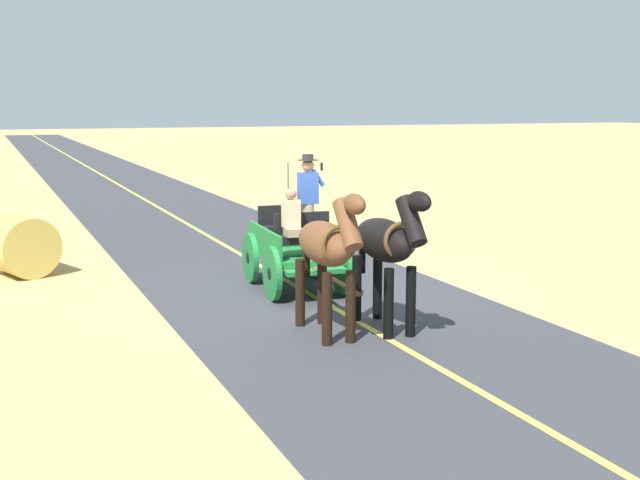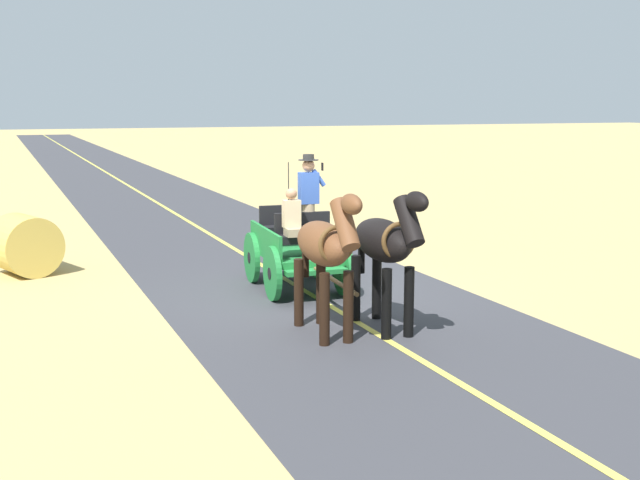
# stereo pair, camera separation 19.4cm
# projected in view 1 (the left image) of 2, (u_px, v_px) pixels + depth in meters

# --- Properties ---
(ground_plane) EXTENTS (200.00, 200.00, 0.00)m
(ground_plane) POSITION_uv_depth(u_px,v_px,m) (310.00, 294.00, 14.46)
(ground_plane) COLOR tan
(road_surface) EXTENTS (5.52, 160.00, 0.01)m
(road_surface) POSITION_uv_depth(u_px,v_px,m) (310.00, 294.00, 14.46)
(road_surface) COLOR #38383D
(road_surface) RESTS_ON ground
(road_centre_stripe) EXTENTS (0.12, 160.00, 0.00)m
(road_centre_stripe) POSITION_uv_depth(u_px,v_px,m) (310.00, 294.00, 14.45)
(road_centre_stripe) COLOR #DBCC4C
(road_centre_stripe) RESTS_ON road_surface
(horse_drawn_carriage) EXTENTS (1.57, 4.52, 2.50)m
(horse_drawn_carriage) POSITION_uv_depth(u_px,v_px,m) (296.00, 246.00, 14.72)
(horse_drawn_carriage) COLOR #1E7233
(horse_drawn_carriage) RESTS_ON ground
(horse_near_side) EXTENTS (0.57, 2.13, 2.21)m
(horse_near_side) POSITION_uv_depth(u_px,v_px,m) (387.00, 244.00, 11.96)
(horse_near_side) COLOR black
(horse_near_side) RESTS_ON ground
(horse_off_side) EXTENTS (0.59, 2.13, 2.21)m
(horse_off_side) POSITION_uv_depth(u_px,v_px,m) (327.00, 248.00, 11.66)
(horse_off_side) COLOR brown
(horse_off_side) RESTS_ON ground
(hay_bale) EXTENTS (1.50, 1.44, 1.20)m
(hay_bale) POSITION_uv_depth(u_px,v_px,m) (22.00, 246.00, 15.96)
(hay_bale) COLOR gold
(hay_bale) RESTS_ON ground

